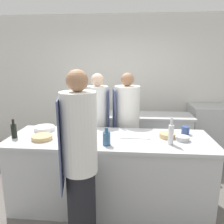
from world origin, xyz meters
The scene contains 17 objects.
ground_plane centered at (0.00, 0.00, 0.00)m, with size 16.00×16.00×0.00m, color #605B56.
wall_back centered at (0.00, 2.13, 1.40)m, with size 8.00×0.06×2.80m.
prep_counter centered at (0.00, 0.00, 0.46)m, with size 2.56×0.86×0.92m.
pass_counter centered at (0.29, 1.26, 0.46)m, with size 2.14×0.58×0.92m.
oven_range centered at (1.95, 1.73, 0.50)m, with size 0.99×0.70×1.01m.
chef_at_prep_near centered at (-0.22, -0.69, 0.91)m, with size 0.38×0.36×1.80m.
chef_at_stove centered at (-0.25, 0.70, 0.85)m, with size 0.34×0.32×1.69m.
chef_at_pass_far centered at (0.20, 0.75, 0.84)m, with size 0.43×0.41×1.69m.
bottle_olive_oil centered at (-0.01, -0.25, 1.01)m, with size 0.09×0.09×0.21m.
bottle_vinegar centered at (-1.19, -0.10, 1.02)m, with size 0.07×0.07×0.24m.
bottle_wine centered at (0.72, -0.16, 1.05)m, with size 0.06×0.06×0.32m.
bowl_mixing_large centered at (-0.82, -0.13, 0.95)m, with size 0.25×0.25×0.05m.
bowl_prep_small centered at (-0.93, 0.22, 0.95)m, with size 0.28×0.28×0.06m.
bowl_ceramic_blue centered at (0.72, 0.07, 0.95)m, with size 0.20×0.20×0.06m.
bowl_wooden_salad centered at (0.89, -0.03, 0.95)m, with size 0.16×0.16×0.05m.
cup centered at (0.98, 0.22, 0.98)m, with size 0.10×0.10×0.10m.
cutting_board centered at (0.32, 0.10, 0.93)m, with size 0.37×0.23×0.01m.
Camera 1 is at (0.25, -2.59, 1.86)m, focal length 35.00 mm.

